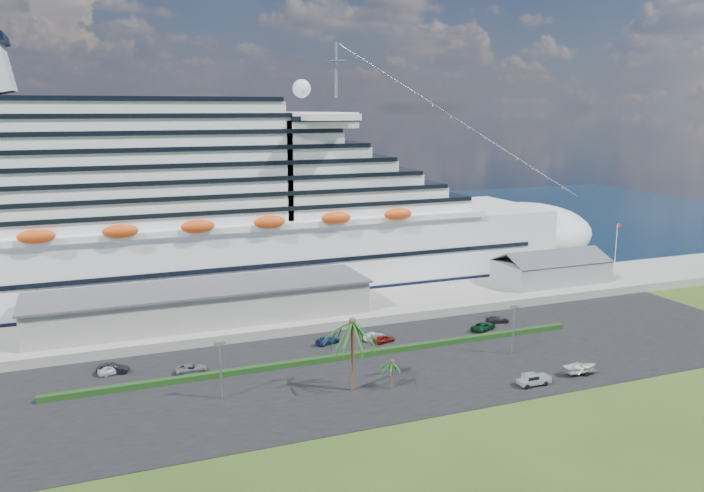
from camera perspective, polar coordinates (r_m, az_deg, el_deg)
name	(u,v)px	position (r m, az deg, el deg)	size (l,w,h in m)	color
ground	(427,391)	(101.10, 6.28, -11.89)	(420.00, 420.00, 0.00)	#2D4416
asphalt_lot	(395,364)	(110.16, 3.57, -9.80)	(140.00, 38.00, 0.12)	black
wharf	(332,310)	(135.24, -1.68, -5.35)	(240.00, 20.00, 1.80)	gray
water	(235,236)	(219.94, -9.74, 0.80)	(420.00, 160.00, 0.02)	black
cruise_ship	(198,219)	(149.30, -12.71, 2.19)	(191.00, 38.00, 54.00)	silver
terminal_building	(203,303)	(128.08, -12.29, -4.66)	(61.00, 15.00, 6.30)	gray
port_shed	(551,270)	(159.14, 16.20, -1.94)	(24.00, 12.31, 7.37)	gray
flagpole	(616,247)	(169.88, 21.09, -0.09)	(1.08, 0.16, 12.00)	silver
hedge	(336,358)	(111.38, -1.31, -9.26)	(88.00, 1.10, 0.90)	black
lamp_post_left	(220,363)	(97.50, -10.88, -9.55)	(1.60, 0.35, 8.27)	gray
lamp_post_right	(514,324)	(115.59, 13.31, -6.29)	(1.60, 0.35, 8.27)	gray
palm_tall	(352,330)	(97.25, 0.03, -6.97)	(8.82, 8.82, 11.13)	#47301E
palm_short	(392,365)	(99.90, 3.33, -9.86)	(3.53, 3.53, 4.56)	#47301E
parked_car_0	(113,369)	(111.96, -19.27, -9.65)	(1.77, 4.40, 1.50)	white
parked_car_1	(113,368)	(112.23, -19.27, -9.59)	(1.62, 4.63, 1.53)	black
parked_car_2	(191,369)	(109.15, -13.22, -9.90)	(2.18, 4.74, 1.32)	gray
parked_car_3	(328,340)	(118.68, -2.04, -7.83)	(1.84, 4.52, 1.31)	#132043
parked_car_4	(384,339)	(119.40, 2.68, -7.71)	(1.58, 3.92, 1.34)	maroon
parked_car_5	(375,337)	(120.37, 1.89, -7.54)	(1.43, 4.10, 1.35)	#9C9EA2
parked_car_6	(483,326)	(127.90, 10.86, -6.56)	(2.46, 5.33, 1.48)	#0E391C
parked_car_7	(497,320)	(132.64, 11.99, -6.00)	(1.81, 4.45, 1.29)	#232228
pickup_truck	(533,379)	(105.09, 14.83, -10.65)	(5.02, 2.01, 1.76)	black
boat_trailer	(581,367)	(111.07, 18.48, -9.52)	(6.32, 4.17, 1.81)	gray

